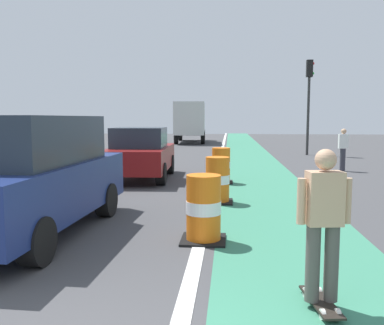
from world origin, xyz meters
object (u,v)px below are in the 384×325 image
Objects in this scene: parked_sedan_second at (141,154)px; traffic_barrel_mid at (217,180)px; traffic_barrel_front at (204,209)px; traffic_light_corner at (309,90)px; traffic_barrel_back at (221,166)px; delivery_truck_down_block at (191,120)px; parked_suv_nearest at (31,175)px; skateboarder_on_lane at (323,224)px; pedestrian_crossing at (343,148)px.

parked_sedan_second is 3.83× the size of traffic_barrel_mid.
traffic_barrel_front is 17.17m from traffic_light_corner.
delivery_truck_down_block is at bearing 97.98° from traffic_barrel_back.
delivery_truck_down_block is at bearing 90.85° from parked_sedan_second.
traffic_barrel_front is at bearing -92.50° from traffic_barrel_mid.
traffic_barrel_front is at bearing -84.12° from delivery_truck_down_block.
parked_suv_nearest reaches higher than traffic_barrel_mid.
traffic_barrel_front is 27.40m from delivery_truck_down_block.
traffic_barrel_mid is at bearing -108.96° from traffic_light_corner.
skateboarder_on_lane is 0.40× the size of parked_sedan_second.
traffic_barrel_front is (2.50, -6.67, -0.30)m from parked_sedan_second.
traffic_barrel_front is at bearing -69.47° from parked_sedan_second.
parked_suv_nearest is 1.11× the size of parked_sedan_second.
parked_sedan_second is (0.46, 6.55, -0.20)m from parked_suv_nearest.
traffic_barrel_front is at bearing 121.70° from skateboarder_on_lane.
traffic_light_corner is (4.50, 10.15, 2.97)m from traffic_barrel_back.
parked_sedan_second is 7.69m from pedestrian_crossing.
parked_sedan_second reaches higher than traffic_barrel_back.
skateboarder_on_lane is at bearing -66.45° from parked_sedan_second.
parked_suv_nearest is at bearing -135.97° from traffic_barrel_mid.
traffic_barrel_back is (3.11, 5.99, -0.50)m from parked_suv_nearest.
parked_suv_nearest is 27.12m from delivery_truck_down_block.
parked_suv_nearest is at bearing 177.79° from traffic_barrel_front.
traffic_light_corner reaches higher than parked_suv_nearest.
traffic_barrel_mid is 14.23m from traffic_light_corner.
parked_sedan_second is 0.82× the size of traffic_light_corner.
pedestrian_crossing is at bearing 63.37° from traffic_barrel_front.
parked_suv_nearest is at bearing -129.58° from pedestrian_crossing.
traffic_barrel_back is 11.50m from traffic_light_corner.
traffic_barrel_mid is 7.76m from pedestrian_crossing.
parked_sedan_second reaches higher than skateboarder_on_lane.
traffic_barrel_back is at bearing 89.58° from traffic_barrel_mid.
parked_sedan_second is 7.13m from traffic_barrel_front.
traffic_barrel_mid is at bearing -126.04° from pedestrian_crossing.
skateboarder_on_lane is 0.36× the size of parked_suv_nearest.
traffic_light_corner is 3.17× the size of pedestrian_crossing.
traffic_barrel_back is (2.65, -0.57, -0.30)m from parked_sedan_second.
parked_sedan_second is 3.83× the size of traffic_barrel_front.
pedestrian_crossing is at bearing 53.96° from traffic_barrel_mid.
traffic_light_corner is at bearing -55.77° from delivery_truck_down_block.
skateboarder_on_lane is at bearing -81.90° from delivery_truck_down_block.
parked_sedan_second is at bearing 113.55° from skateboarder_on_lane.
parked_sedan_second reaches higher than traffic_barrel_front.
delivery_truck_down_block is at bearing 98.10° from skateboarder_on_lane.
parked_suv_nearest is 4.32m from traffic_barrel_mid.
parked_sedan_second is 3.83× the size of traffic_barrel_back.
traffic_barrel_front and traffic_barrel_mid have the same top height.
parked_suv_nearest is 6.77m from traffic_barrel_back.
traffic_light_corner is (4.66, 16.26, 2.97)m from traffic_barrel_front.
parked_suv_nearest is 0.91× the size of traffic_light_corner.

